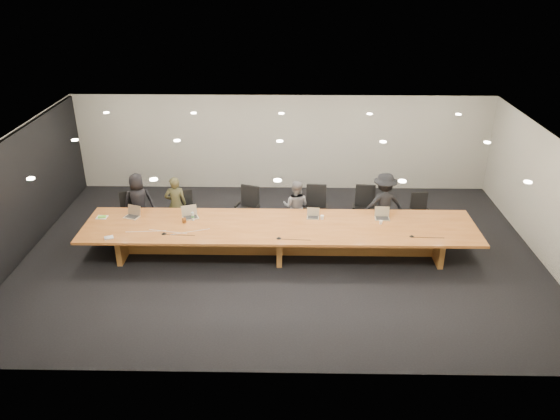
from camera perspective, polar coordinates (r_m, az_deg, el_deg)
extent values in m
plane|color=black|center=(12.85, -0.02, -4.61)|extent=(12.00, 12.00, 0.00)
cube|color=silver|center=(15.94, 0.24, 7.02)|extent=(12.00, 0.02, 2.80)
cube|color=black|center=(13.68, -25.76, 1.06)|extent=(0.08, 7.84, 2.74)
cube|color=#955020|center=(12.51, -0.02, -1.75)|extent=(9.00, 1.80, 0.06)
cube|color=brown|center=(12.68, -0.02, -3.26)|extent=(7.65, 0.15, 0.69)
cube|color=brown|center=(13.24, -15.82, -3.00)|extent=(0.12, 1.26, 0.69)
cube|color=brown|center=(12.68, -0.02, -3.26)|extent=(0.12, 1.26, 0.69)
cube|color=brown|center=(13.13, 15.92, -3.27)|extent=(0.12, 1.26, 0.69)
imported|color=black|center=(14.15, -14.57, 0.85)|extent=(0.83, 0.67, 1.48)
imported|color=#35341D|center=(13.83, -10.83, 0.59)|extent=(0.58, 0.42, 1.46)
imported|color=#605F62|center=(13.57, 1.66, 0.37)|extent=(0.78, 0.67, 1.37)
imported|color=black|center=(13.69, 10.78, 0.65)|extent=(1.11, 0.75, 1.60)
cylinder|color=silver|center=(12.85, -9.10, -0.67)|extent=(0.07, 0.07, 0.20)
cylinder|color=brown|center=(12.79, -9.97, -1.07)|extent=(0.12, 0.12, 0.11)
cone|color=white|center=(12.80, 4.43, -0.77)|extent=(0.09, 0.09, 0.10)
cone|color=white|center=(12.75, 10.50, -1.27)|extent=(0.09, 0.09, 0.09)
cube|color=white|center=(13.53, -18.11, -0.73)|extent=(0.26, 0.21, 0.01)
cube|color=#62BA31|center=(13.50, -18.11, -0.67)|extent=(0.20, 0.13, 0.03)
cube|color=silver|center=(12.51, -17.45, -2.77)|extent=(0.23, 0.21, 0.03)
cone|color=black|center=(12.39, -12.03, -2.40)|extent=(0.16, 0.16, 0.03)
cone|color=black|center=(11.93, -0.12, -2.93)|extent=(0.14, 0.14, 0.03)
cone|color=black|center=(12.36, 13.60, -2.66)|extent=(0.13, 0.13, 0.03)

